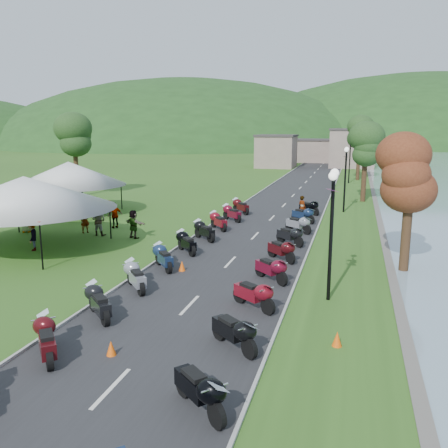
% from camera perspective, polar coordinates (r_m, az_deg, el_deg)
% --- Properties ---
extents(road, '(7.00, 120.00, 0.02)m').
position_cam_1_polar(road, '(40.86, 7.23, 2.25)').
color(road, '#2A2A2C').
rests_on(road, ground).
extents(hills_backdrop, '(360.00, 120.00, 76.00)m').
position_cam_1_polar(hills_backdrop, '(200.10, 14.09, 9.43)').
color(hills_backdrop, '#285621').
rests_on(hills_backdrop, ground).
extents(far_building, '(18.00, 16.00, 5.00)m').
position_cam_1_polar(far_building, '(85.36, 10.44, 8.71)').
color(far_building, gray).
rests_on(far_building, ground).
extents(moto_row_left, '(2.60, 44.71, 1.10)m').
position_cam_1_polar(moto_row_left, '(17.37, -14.85, -9.24)').
color(moto_row_left, '#331411').
rests_on(moto_row_left, ground).
extents(moto_row_right, '(2.60, 35.72, 1.10)m').
position_cam_1_polar(moto_row_right, '(20.79, 5.58, -5.40)').
color(moto_row_right, '#331411').
rests_on(moto_row_right, ground).
extents(vendor_tent_main, '(6.52, 6.52, 4.00)m').
position_cam_1_polar(vendor_tent_main, '(28.08, -22.68, 1.27)').
color(vendor_tent_main, white).
rests_on(vendor_tent_main, ground).
extents(vendor_tent_side, '(5.70, 5.70, 4.00)m').
position_cam_1_polar(vendor_tent_side, '(38.39, -18.05, 4.17)').
color(vendor_tent_side, white).
rests_on(vendor_tent_side, ground).
extents(tree_lakeside, '(2.53, 2.53, 7.04)m').
position_cam_1_polar(tree_lakeside, '(23.18, 21.37, 3.15)').
color(tree_lakeside, '#2E5522').
rests_on(tree_lakeside, ground).
extents(pedestrian_a, '(0.68, 0.74, 1.64)m').
position_cam_1_polar(pedestrian_a, '(31.35, -16.30, -1.02)').
color(pedestrian_a, slate).
rests_on(pedestrian_a, ground).
extents(pedestrian_b, '(0.95, 0.56, 1.91)m').
position_cam_1_polar(pedestrian_b, '(30.41, -14.76, -1.32)').
color(pedestrian_b, slate).
rests_on(pedestrian_b, ground).
extents(pedestrian_c, '(0.93, 1.16, 1.68)m').
position_cam_1_polar(pedestrian_c, '(27.83, -21.95, -2.98)').
color(pedestrian_c, slate).
rests_on(pedestrian_c, ground).
extents(traffic_cone_near, '(0.30, 0.30, 0.47)m').
position_cam_1_polar(traffic_cone_near, '(14.77, -13.42, -14.33)').
color(traffic_cone_near, '#F2590C').
rests_on(traffic_cone_near, ground).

